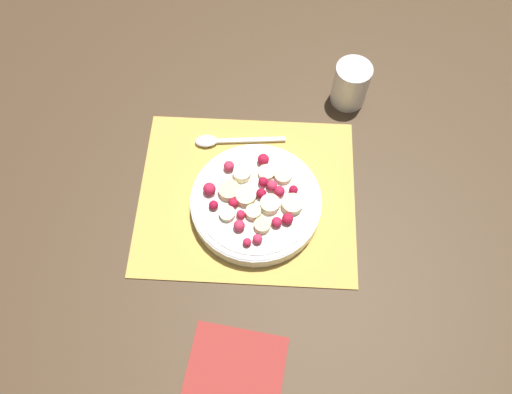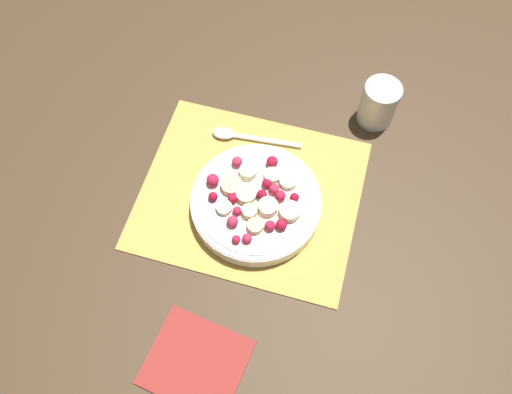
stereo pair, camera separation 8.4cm
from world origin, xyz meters
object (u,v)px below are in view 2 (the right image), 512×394
(fruit_bowl, at_px, (256,202))
(drinking_glass, at_px, (379,104))
(spoon, at_px, (239,136))
(napkin, at_px, (194,362))

(fruit_bowl, distance_m, drinking_glass, 0.30)
(spoon, relative_size, napkin, 1.07)
(napkin, bearing_deg, drinking_glass, 70.37)
(spoon, xyz_separation_m, napkin, (0.05, -0.41, -0.01))
(drinking_glass, height_order, napkin, drinking_glass)
(drinking_glass, distance_m, napkin, 0.56)
(fruit_bowl, height_order, napkin, fruit_bowl)
(drinking_glass, relative_size, napkin, 0.55)
(fruit_bowl, bearing_deg, drinking_glass, 55.98)
(fruit_bowl, relative_size, spoon, 1.30)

